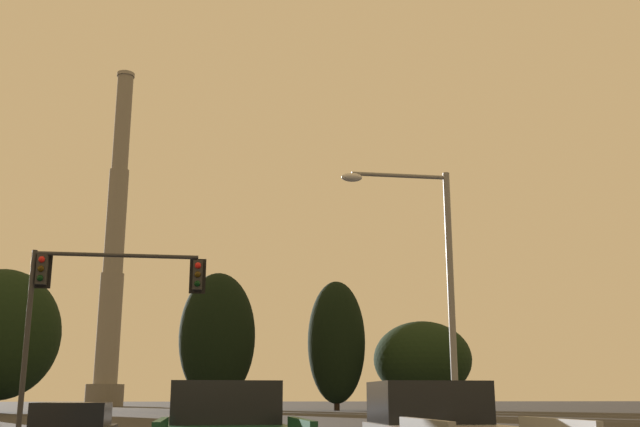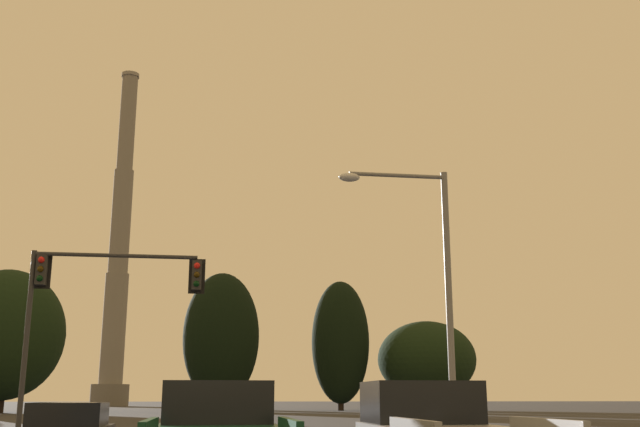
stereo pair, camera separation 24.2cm
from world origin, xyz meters
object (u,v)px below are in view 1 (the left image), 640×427
object	(u,v)px
street_lamp	(432,274)
suv_center_lane_front	(213,425)
traffic_light_overhead_left	(89,295)
smokestack	(113,268)

from	to	relation	value
street_lamp	suv_center_lane_front	bearing A→B (deg)	-158.92
traffic_light_overhead_left	street_lamp	bearing A→B (deg)	-28.15
traffic_light_overhead_left	suv_center_lane_front	bearing A→B (deg)	-62.32
suv_center_lane_front	street_lamp	bearing A→B (deg)	20.58
suv_center_lane_front	street_lamp	xyz separation A→B (m)	(6.29, 2.42, 4.17)
traffic_light_overhead_left	smokestack	distance (m)	117.52
smokestack	street_lamp	bearing A→B (deg)	-78.95
street_lamp	traffic_light_overhead_left	bearing A→B (deg)	151.85
traffic_light_overhead_left	street_lamp	size ratio (longest dim) A/B	0.79
street_lamp	smokestack	xyz separation A→B (m)	(-23.58, 120.68, 19.96)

